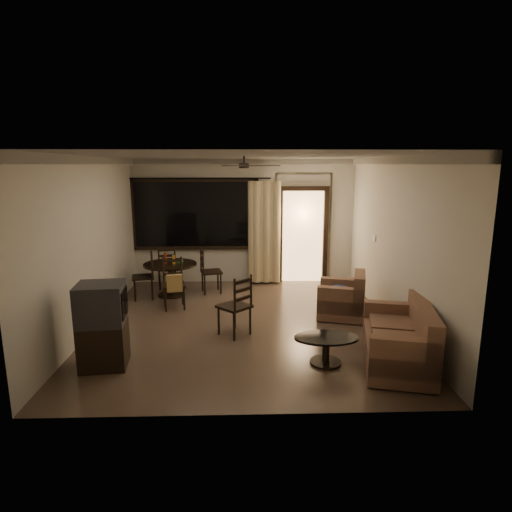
{
  "coord_description": "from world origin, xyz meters",
  "views": [
    {
      "loc": [
        -0.02,
        -6.93,
        2.65
      ],
      "look_at": [
        0.2,
        0.2,
        1.14
      ],
      "focal_mm": 30.0,
      "sensor_mm": 36.0,
      "label": 1
    }
  ],
  "objects_px": {
    "dining_chair_west": "(144,285)",
    "armchair": "(344,299)",
    "dining_chair_south": "(174,293)",
    "coffee_table": "(326,346)",
    "dining_chair_north": "(167,275)",
    "sofa": "(402,341)",
    "dining_table": "(170,270)",
    "side_chair": "(235,317)",
    "dining_chair_east": "(211,279)",
    "tv_cabinet": "(103,325)"
  },
  "relations": [
    {
      "from": "dining_chair_west",
      "to": "armchair",
      "type": "relative_size",
      "value": 0.98
    },
    {
      "from": "dining_chair_south",
      "to": "coffee_table",
      "type": "relative_size",
      "value": 1.08
    },
    {
      "from": "dining_chair_west",
      "to": "dining_chair_north",
      "type": "xyz_separation_m",
      "value": [
        0.33,
        0.8,
        0.0
      ]
    },
    {
      "from": "sofa",
      "to": "dining_chair_south",
      "type": "bearing_deg",
      "value": 157.81
    },
    {
      "from": "dining_table",
      "to": "side_chair",
      "type": "height_order",
      "value": "side_chair"
    },
    {
      "from": "dining_chair_north",
      "to": "dining_chair_west",
      "type": "bearing_deg",
      "value": 54.34
    },
    {
      "from": "dining_chair_east",
      "to": "sofa",
      "type": "bearing_deg",
      "value": -154.21
    },
    {
      "from": "dining_chair_east",
      "to": "dining_chair_west",
      "type": "bearing_deg",
      "value": 92.9
    },
    {
      "from": "dining_chair_west",
      "to": "armchair",
      "type": "height_order",
      "value": "dining_chair_west"
    },
    {
      "from": "dining_chair_west",
      "to": "dining_chair_east",
      "type": "height_order",
      "value": "same"
    },
    {
      "from": "dining_table",
      "to": "dining_chair_south",
      "type": "xyz_separation_m",
      "value": [
        0.2,
        -0.84,
        -0.23
      ]
    },
    {
      "from": "armchair",
      "to": "dining_chair_east",
      "type": "bearing_deg",
      "value": 162.58
    },
    {
      "from": "dining_chair_west",
      "to": "coffee_table",
      "type": "xyz_separation_m",
      "value": [
        3.13,
        -3.03,
        -0.03
      ]
    },
    {
      "from": "dining_chair_east",
      "to": "dining_chair_north",
      "type": "height_order",
      "value": "same"
    },
    {
      "from": "dining_chair_south",
      "to": "side_chair",
      "type": "bearing_deg",
      "value": -61.96
    },
    {
      "from": "dining_chair_north",
      "to": "tv_cabinet",
      "type": "height_order",
      "value": "tv_cabinet"
    },
    {
      "from": "tv_cabinet",
      "to": "side_chair",
      "type": "height_order",
      "value": "tv_cabinet"
    },
    {
      "from": "dining_chair_west",
      "to": "dining_chair_east",
      "type": "distance_m",
      "value": 1.38
    },
    {
      "from": "dining_chair_north",
      "to": "armchair",
      "type": "bearing_deg",
      "value": 136.75
    },
    {
      "from": "dining_chair_east",
      "to": "armchair",
      "type": "relative_size",
      "value": 0.98
    },
    {
      "from": "side_chair",
      "to": "coffee_table",
      "type": "bearing_deg",
      "value": 95.02
    },
    {
      "from": "dining_table",
      "to": "dining_chair_north",
      "type": "distance_m",
      "value": 0.68
    },
    {
      "from": "dining_chair_west",
      "to": "side_chair",
      "type": "distance_m",
      "value": 2.73
    },
    {
      "from": "side_chair",
      "to": "dining_chair_west",
      "type": "bearing_deg",
      "value": -91.33
    },
    {
      "from": "dining_table",
      "to": "dining_chair_east",
      "type": "height_order",
      "value": "dining_chair_east"
    },
    {
      "from": "dining_chair_west",
      "to": "dining_chair_south",
      "type": "distance_m",
      "value": 0.96
    },
    {
      "from": "tv_cabinet",
      "to": "armchair",
      "type": "relative_size",
      "value": 1.18
    },
    {
      "from": "dining_chair_north",
      "to": "armchair",
      "type": "relative_size",
      "value": 0.98
    },
    {
      "from": "dining_chair_west",
      "to": "dining_chair_north",
      "type": "distance_m",
      "value": 0.87
    },
    {
      "from": "dining_chair_north",
      "to": "armchair",
      "type": "distance_m",
      "value": 4.01
    },
    {
      "from": "coffee_table",
      "to": "dining_chair_west",
      "type": "bearing_deg",
      "value": 135.95
    },
    {
      "from": "side_chair",
      "to": "armchair",
      "type": "bearing_deg",
      "value": 156.97
    },
    {
      "from": "dining_chair_north",
      "to": "side_chair",
      "type": "height_order",
      "value": "side_chair"
    },
    {
      "from": "dining_table",
      "to": "side_chair",
      "type": "relative_size",
      "value": 1.1
    },
    {
      "from": "dining_chair_east",
      "to": "sofa",
      "type": "xyz_separation_m",
      "value": [
        2.82,
        -3.48,
        0.05
      ]
    },
    {
      "from": "dining_chair_east",
      "to": "dining_chair_south",
      "type": "relative_size",
      "value": 1.0
    },
    {
      "from": "dining_chair_west",
      "to": "dining_chair_north",
      "type": "height_order",
      "value": "same"
    },
    {
      "from": "tv_cabinet",
      "to": "coffee_table",
      "type": "bearing_deg",
      "value": -6.87
    },
    {
      "from": "tv_cabinet",
      "to": "dining_chair_east",
      "type": "bearing_deg",
      "value": 64.37
    },
    {
      "from": "dining_chair_west",
      "to": "dining_chair_south",
      "type": "height_order",
      "value": "same"
    },
    {
      "from": "sofa",
      "to": "coffee_table",
      "type": "distance_m",
      "value": 1.02
    },
    {
      "from": "dining_chair_north",
      "to": "sofa",
      "type": "distance_m",
      "value": 5.45
    },
    {
      "from": "dining_table",
      "to": "dining_chair_west",
      "type": "relative_size",
      "value": 1.14
    },
    {
      "from": "armchair",
      "to": "coffee_table",
      "type": "relative_size",
      "value": 1.11
    },
    {
      "from": "tv_cabinet",
      "to": "dining_table",
      "type": "bearing_deg",
      "value": 77.0
    },
    {
      "from": "dining_chair_east",
      "to": "armchair",
      "type": "distance_m",
      "value": 2.94
    },
    {
      "from": "dining_table",
      "to": "tv_cabinet",
      "type": "distance_m",
      "value": 3.22
    },
    {
      "from": "dining_chair_east",
      "to": "coffee_table",
      "type": "relative_size",
      "value": 1.08
    },
    {
      "from": "sofa",
      "to": "coffee_table",
      "type": "relative_size",
      "value": 1.95
    },
    {
      "from": "dining_chair_east",
      "to": "dining_chair_south",
      "type": "height_order",
      "value": "same"
    }
  ]
}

